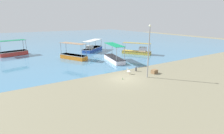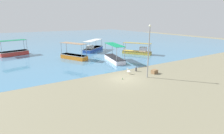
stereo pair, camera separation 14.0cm
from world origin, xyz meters
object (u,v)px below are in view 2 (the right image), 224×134
(pelican, at_px, (129,71))
(lamp_post, at_px, (149,49))
(fishing_boat_far_right, at_px, (138,51))
(fishing_boat_outer, at_px, (74,56))
(glass_bottle, at_px, (123,79))
(fishing_boat_near_right, at_px, (114,58))
(fishing_boat_center, at_px, (93,48))
(mooring_bollard, at_px, (136,69))
(fishing_boat_near_left, at_px, (14,52))
(cargo_crate, at_px, (154,72))

(pelican, bearing_deg, lamp_post, -62.51)
(fishing_boat_far_right, relative_size, fishing_boat_outer, 1.05)
(glass_bottle, bearing_deg, fishing_boat_near_right, 64.16)
(fishing_boat_far_right, distance_m, fishing_boat_center, 10.58)
(fishing_boat_near_right, bearing_deg, lamp_post, -96.11)
(fishing_boat_outer, bearing_deg, mooring_bollard, -67.84)
(fishing_boat_outer, distance_m, pelican, 13.13)
(fishing_boat_far_right, relative_size, glass_bottle, 22.07)
(fishing_boat_near_left, bearing_deg, cargo_crate, -57.01)
(pelican, height_order, glass_bottle, pelican)
(fishing_boat_center, bearing_deg, lamp_post, -96.02)
(fishing_boat_near_left, distance_m, glass_bottle, 26.28)
(fishing_boat_near_left, height_order, glass_bottle, fishing_boat_near_left)
(pelican, distance_m, lamp_post, 4.20)
(pelican, relative_size, mooring_bollard, 1.24)
(fishing_boat_center, bearing_deg, fishing_boat_outer, -138.65)
(cargo_crate, bearing_deg, pelican, 153.62)
(fishing_boat_near_left, xyz_separation_m, mooring_bollard, (14.25, -22.08, -0.26))
(cargo_crate, bearing_deg, fishing_boat_near_right, 96.10)
(fishing_boat_near_right, bearing_deg, fishing_boat_far_right, 21.02)
(fishing_boat_center, bearing_deg, mooring_bollard, -95.40)
(fishing_boat_near_left, bearing_deg, fishing_boat_far_right, -28.71)
(fishing_boat_near_right, height_order, fishing_boat_outer, fishing_boat_near_right)
(fishing_boat_outer, relative_size, cargo_crate, 6.81)
(fishing_boat_outer, xyz_separation_m, mooring_bollard, (4.95, -12.15, -0.25))
(fishing_boat_near_right, bearing_deg, pelican, -106.96)
(lamp_post, height_order, mooring_bollard, lamp_post)
(fishing_boat_far_right, relative_size, mooring_bollard, 9.27)
(fishing_boat_outer, xyz_separation_m, glass_bottle, (1.25, -14.13, -0.48))
(fishing_boat_near_right, relative_size, pelican, 8.15)
(fishing_boat_near_right, relative_size, fishing_boat_outer, 1.14)
(fishing_boat_near_left, xyz_separation_m, lamp_post, (13.75, -24.96, 3.07))
(mooring_bollard, distance_m, cargo_crate, 2.62)
(fishing_boat_far_right, relative_size, cargo_crate, 7.13)
(fishing_boat_near_right, distance_m, pelican, 7.65)
(fishing_boat_far_right, bearing_deg, pelican, -134.16)
(fishing_boat_far_right, xyz_separation_m, fishing_boat_near_left, (-22.55, 12.35, 0.01))
(fishing_boat_far_right, bearing_deg, mooring_bollard, -130.48)
(fishing_boat_outer, distance_m, glass_bottle, 14.19)
(pelican, height_order, cargo_crate, pelican)
(fishing_boat_outer, xyz_separation_m, fishing_boat_center, (6.65, 5.85, 0.02))
(lamp_post, distance_m, glass_bottle, 4.87)
(fishing_boat_outer, height_order, fishing_boat_center, fishing_boat_outer)
(fishing_boat_near_left, height_order, cargo_crate, fishing_boat_near_left)
(mooring_bollard, relative_size, glass_bottle, 2.38)
(fishing_boat_center, relative_size, mooring_bollard, 10.29)
(fishing_boat_far_right, bearing_deg, fishing_boat_outer, 169.64)
(pelican, xyz_separation_m, glass_bottle, (-1.99, -1.40, -0.27))
(pelican, relative_size, glass_bottle, 2.96)
(pelican, bearing_deg, fishing_boat_outer, 104.30)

